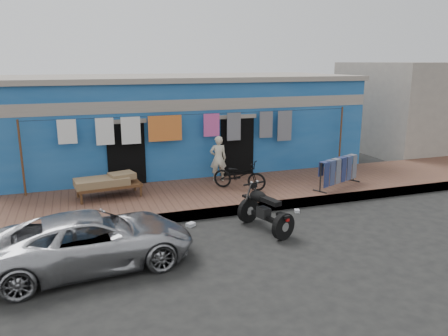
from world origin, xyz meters
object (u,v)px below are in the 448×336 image
Objects in this scene: charpoy at (109,186)px; motorcycle at (265,209)px; bicycle at (239,172)px; car at (93,239)px; jeans_rack at (338,172)px; seated_person at (218,159)px.

motorcycle is at bearing -42.89° from charpoy.
charpoy is (-3.61, 0.45, -0.20)m from bicycle.
motorcycle reaches higher than charpoy.
jeans_rack is at bearing -76.24° from car.
bicycle is 2.61m from motorcycle.
bicycle reaches higher than car.
car is 2.27× the size of motorcycle.
car is at bearing 166.54° from bicycle.
seated_person is at bearing -48.53° from car.
bicycle is at bearing 166.54° from jeans_rack.
motorcycle is at bearing -149.27° from jeans_rack.
jeans_rack reaches higher than motorcycle.
car is 3.68m from charpoy.
car is at bearing 174.43° from motorcycle.
car is at bearing -99.28° from charpoy.
charpoy is at bearing 122.61° from motorcycle.
charpoy is (-3.32, -0.60, -0.40)m from seated_person.
car is 5.28m from bicycle.
bicycle is 0.85× the size of jeans_rack.
seated_person is 0.82× the size of motorcycle.
jeans_rack is (3.19, 1.90, 0.17)m from motorcycle.
motorcycle is (-0.36, -2.58, -0.23)m from bicycle.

